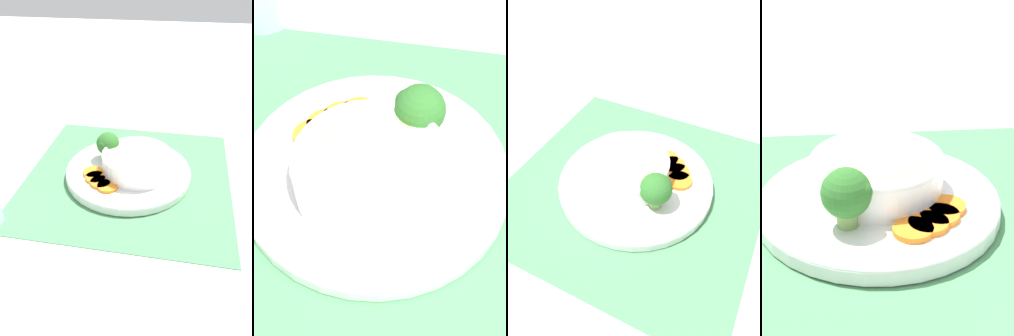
{
  "view_description": "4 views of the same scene",
  "coord_description": "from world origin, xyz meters",
  "views": [
    {
      "loc": [
        -0.63,
        -0.1,
        0.46
      ],
      "look_at": [
        -0.02,
        0.0,
        0.04
      ],
      "focal_mm": 35.0,
      "sensor_mm": 36.0,
      "label": 1
    },
    {
      "loc": [
        0.07,
        -0.37,
        0.5
      ],
      "look_at": [
        0.01,
        -0.02,
        0.05
      ],
      "focal_mm": 60.0,
      "sensor_mm": 36.0,
      "label": 2
    },
    {
      "loc": [
        0.39,
        0.18,
        0.48
      ],
      "look_at": [
        -0.01,
        -0.01,
        0.04
      ],
      "focal_mm": 35.0,
      "sensor_mm": 36.0,
      "label": 3
    },
    {
      "loc": [
        0.05,
        0.58,
        0.37
      ],
      "look_at": [
        -0.01,
        -0.02,
        0.05
      ],
      "focal_mm": 60.0,
      "sensor_mm": 36.0,
      "label": 4
    }
  ],
  "objects": [
    {
      "name": "ground_plane",
      "position": [
        0.0,
        0.0,
        0.0
      ],
      "size": [
        4.0,
        4.0,
        0.0
      ],
      "primitive_type": "plane",
      "color": "white"
    },
    {
      "name": "carrot_slice_far",
      "position": [
        -0.07,
        0.05,
        0.02
      ],
      "size": [
        0.05,
        0.05,
        0.01
      ],
      "color": "orange",
      "rests_on": "plate"
    },
    {
      "name": "broccoli_floret",
      "position": [
        0.04,
        0.06,
        0.06
      ],
      "size": [
        0.06,
        0.06,
        0.07
      ],
      "color": "#759E51",
      "rests_on": "plate"
    },
    {
      "name": "bowl",
      "position": [
        -0.0,
        -0.02,
        0.05
      ],
      "size": [
        0.16,
        0.16,
        0.06
      ],
      "color": "white",
      "rests_on": "plate"
    },
    {
      "name": "placemat",
      "position": [
        0.0,
        0.0,
        0.0
      ],
      "size": [
        0.48,
        0.48,
        0.0
      ],
      "color": "#4C8C59",
      "rests_on": "ground_plane"
    },
    {
      "name": "carrot_slice_extra",
      "position": [
        -0.08,
        0.03,
        0.02
      ],
      "size": [
        0.05,
        0.05,
        0.01
      ],
      "color": "orange",
      "rests_on": "plate"
    },
    {
      "name": "plate",
      "position": [
        0.0,
        0.0,
        0.02
      ],
      "size": [
        0.29,
        0.29,
        0.02
      ],
      "color": "white",
      "rests_on": "placemat"
    },
    {
      "name": "carrot_slice_near",
      "position": [
        -0.03,
        0.08,
        0.02
      ],
      "size": [
        0.05,
        0.05,
        0.01
      ],
      "color": "orange",
      "rests_on": "plate"
    },
    {
      "name": "carrot_slice_middle",
      "position": [
        -0.05,
        0.07,
        0.02
      ],
      "size": [
        0.05,
        0.05,
        0.01
      ],
      "color": "orange",
      "rests_on": "plate"
    }
  ]
}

